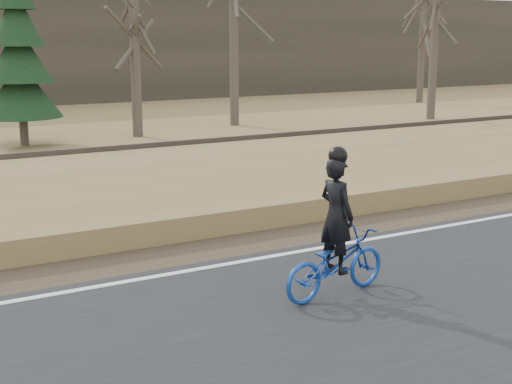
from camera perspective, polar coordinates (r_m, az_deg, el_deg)
ground at (r=13.79m, az=15.23°, el=-3.15°), size 120.00×120.00×0.00m
edge_line at (r=13.91m, az=14.67°, el=-2.71°), size 120.00×0.12×0.01m
shoulder at (r=14.63m, az=11.95°, el=-2.01°), size 120.00×1.60×0.04m
embankment at (r=16.89m, az=5.29°, el=0.85°), size 120.00×5.00×0.44m
ballast at (r=20.07m, az=-0.87°, el=2.77°), size 120.00×3.00×0.45m
railroad at (r=20.02m, az=-0.88°, el=3.63°), size 120.00×2.40×0.29m
treeline_backdrop at (r=40.51m, az=-16.20°, el=11.14°), size 120.00×4.00×6.00m
cyclist at (r=9.89m, az=6.38°, el=-4.60°), size 1.83×0.85×2.10m
bare_tree_near_left at (r=25.98m, az=-9.66°, el=11.08°), size 0.36×0.36×6.10m
bare_tree_center at (r=28.93m, az=-1.78°, el=13.62°), size 0.36×0.36×8.37m
bare_tree_right at (r=32.04m, az=14.15°, el=12.88°), size 0.36×0.36×8.06m
bare_tree_far_right at (r=39.88m, az=13.23°, el=13.07°), size 0.36×0.36×8.47m
conifer at (r=24.70m, az=-18.46°, el=10.32°), size 2.60×2.60×6.23m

